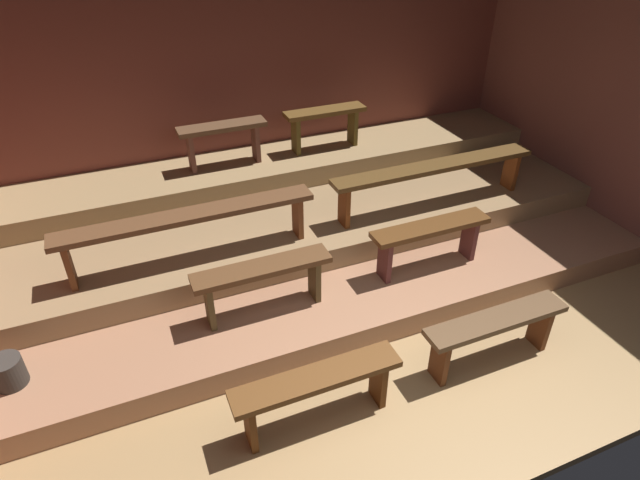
% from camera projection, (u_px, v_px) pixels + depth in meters
% --- Properties ---
extents(ground, '(7.17, 4.91, 0.08)m').
position_uv_depth(ground, '(333.00, 287.00, 5.37)').
color(ground, '#9B774B').
extents(wall_back, '(7.17, 0.06, 2.67)m').
position_uv_depth(wall_back, '(262.00, 92.00, 6.21)').
color(wall_back, brown).
rests_on(wall_back, ground).
extents(wall_right, '(0.06, 4.91, 2.67)m').
position_uv_depth(wall_right, '(611.00, 112.00, 5.65)').
color(wall_right, brown).
rests_on(wall_right, ground).
extents(platform_lower, '(6.37, 3.00, 0.24)m').
position_uv_depth(platform_lower, '(312.00, 246.00, 5.71)').
color(platform_lower, '#9F6E4F').
rests_on(platform_lower, ground).
extents(platform_middle, '(6.37, 2.13, 0.24)m').
position_uv_depth(platform_middle, '(297.00, 208.00, 5.91)').
color(platform_middle, '#92724D').
rests_on(platform_middle, platform_lower).
extents(platform_upper, '(6.37, 0.88, 0.24)m').
position_uv_depth(platform_upper, '(278.00, 166.00, 6.26)').
color(platform_upper, '#96774F').
rests_on(platform_upper, platform_middle).
extents(bench_floor_left, '(1.25, 0.24, 0.48)m').
position_uv_depth(bench_floor_left, '(317.00, 386.00, 3.78)').
color(bench_floor_left, brown).
rests_on(bench_floor_left, ground).
extents(bench_floor_right, '(1.25, 0.24, 0.48)m').
position_uv_depth(bench_floor_right, '(495.00, 328.00, 4.28)').
color(bench_floor_right, brown).
rests_on(bench_floor_right, ground).
extents(bench_lower_left, '(1.18, 0.24, 0.48)m').
position_uv_depth(bench_lower_left, '(263.00, 276.00, 4.46)').
color(bench_lower_left, '#56361D').
rests_on(bench_lower_left, platform_lower).
extents(bench_lower_right, '(1.18, 0.24, 0.48)m').
position_uv_depth(bench_lower_right, '(430.00, 235.00, 4.99)').
color(bench_lower_right, '#563317').
rests_on(bench_lower_right, platform_lower).
extents(bench_middle_left, '(2.29, 0.24, 0.48)m').
position_uv_depth(bench_middle_left, '(188.00, 221.00, 4.69)').
color(bench_middle_left, brown).
rests_on(bench_middle_left, platform_middle).
extents(bench_middle_right, '(2.29, 0.24, 0.48)m').
position_uv_depth(bench_middle_right, '(434.00, 171.00, 5.51)').
color(bench_middle_right, '#553A1B').
rests_on(bench_middle_right, platform_middle).
extents(bench_upper_left, '(0.96, 0.24, 0.48)m').
position_uv_depth(bench_upper_left, '(223.00, 135.00, 5.81)').
color(bench_upper_left, brown).
rests_on(bench_upper_left, platform_upper).
extents(bench_upper_right, '(0.96, 0.24, 0.48)m').
position_uv_depth(bench_upper_right, '(325.00, 119.00, 6.21)').
color(bench_upper_right, brown).
rests_on(bench_upper_right, platform_upper).
extents(pail_lower, '(0.24, 0.24, 0.23)m').
position_uv_depth(pail_lower, '(8.00, 372.00, 3.91)').
color(pail_lower, '#332D28').
rests_on(pail_lower, platform_lower).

